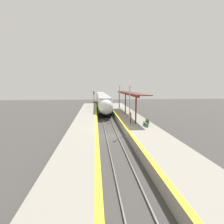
% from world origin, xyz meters
% --- Properties ---
extents(ground_plane, '(120.00, 120.00, 0.00)m').
position_xyz_m(ground_plane, '(0.00, 0.00, 0.00)').
color(ground_plane, '#423F3D').
extents(rail_left, '(0.08, 90.00, 0.15)m').
position_xyz_m(rail_left, '(-0.72, 0.00, 0.07)').
color(rail_left, slate).
rests_on(rail_left, ground_plane).
extents(rail_right, '(0.08, 90.00, 0.15)m').
position_xyz_m(rail_right, '(0.72, 0.00, 0.07)').
color(rail_right, slate).
rests_on(rail_right, ground_plane).
extents(train, '(2.90, 39.94, 3.88)m').
position_xyz_m(train, '(0.00, 29.80, 2.22)').
color(train, black).
rests_on(train, ground_plane).
extents(platform_right, '(4.37, 64.00, 1.02)m').
position_xyz_m(platform_right, '(3.89, 0.00, 0.51)').
color(platform_right, gray).
rests_on(platform_right, ground_plane).
extents(platform_left, '(3.64, 64.00, 1.02)m').
position_xyz_m(platform_left, '(-3.53, 0.00, 0.51)').
color(platform_left, gray).
rests_on(platform_left, ground_plane).
extents(platform_bench, '(0.44, 1.55, 0.89)m').
position_xyz_m(platform_bench, '(4.73, 0.96, 1.48)').
color(platform_bench, '#4C6B4C').
rests_on(platform_bench, platform_right).
extents(person_waiting, '(0.36, 0.22, 1.70)m').
position_xyz_m(person_waiting, '(2.85, 2.69, 1.89)').
color(person_waiting, '#333338').
rests_on(person_waiting, platform_right).
extents(railway_signal, '(0.28, 0.28, 4.86)m').
position_xyz_m(railway_signal, '(-2.35, 24.47, 2.94)').
color(railway_signal, '#59595E').
rests_on(railway_signal, ground_plane).
extents(lamppost_near, '(0.36, 0.20, 5.26)m').
position_xyz_m(lamppost_near, '(2.46, 1.17, 4.03)').
color(lamppost_near, '#9E9EA3').
rests_on(lamppost_near, platform_right).
extents(lamppost_mid, '(0.36, 0.20, 5.26)m').
position_xyz_m(lamppost_mid, '(2.46, 10.70, 4.03)').
color(lamppost_mid, '#9E9EA3').
rests_on(lamppost_mid, platform_right).
extents(station_canopy, '(2.02, 20.00, 4.06)m').
position_xyz_m(station_canopy, '(4.19, 10.96, 4.82)').
color(station_canopy, '#511E19').
rests_on(station_canopy, platform_right).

